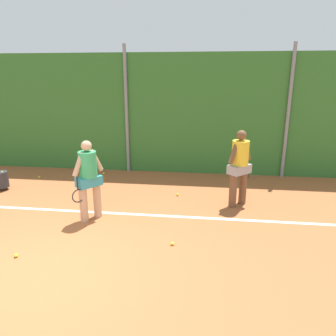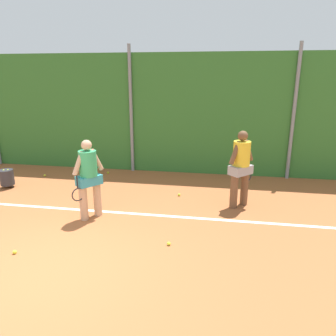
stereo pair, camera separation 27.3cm
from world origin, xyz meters
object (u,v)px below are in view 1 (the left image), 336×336
Objects in this scene: tennis_ball_4 at (16,255)px; tennis_ball_5 at (39,177)px; tennis_ball_1 at (172,244)px; tennis_ball_3 at (104,174)px; player_midcourt at (240,164)px; player_foreground_near at (88,176)px; tennis_ball_2 at (178,195)px; ball_hopper at (1,179)px.

tennis_ball_5 is (-1.80, 4.07, 0.00)m from tennis_ball_4.
tennis_ball_1 is 4.68m from tennis_ball_3.
player_foreground_near is at bearing 155.83° from player_midcourt.
tennis_ball_2 is at bearing -12.43° from tennis_ball_5.
player_foreground_near reaches higher than tennis_ball_4.
player_midcourt reaches higher than tennis_ball_4.
tennis_ball_4 is (0.00, -4.64, 0.00)m from tennis_ball_3.
tennis_ball_3 is (-2.42, 1.50, 0.00)m from tennis_ball_2.
tennis_ball_5 is at bearing 122.48° from player_midcourt.
player_foreground_near is 25.65× the size of tennis_ball_5.
tennis_ball_1 is at bearing 15.59° from tennis_ball_4.
tennis_ball_1 is at bearing -167.17° from player_midcourt.
player_foreground_near is at bearing -44.45° from tennis_ball_5.
tennis_ball_1 is at bearing -25.39° from ball_hopper.
tennis_ball_4 is 1.00× the size of tennis_ball_5.
tennis_ball_1 and tennis_ball_3 have the same top height.
ball_hopper is 1.19m from tennis_ball_5.
ball_hopper is 3.76m from tennis_ball_4.
tennis_ball_5 is (-5.67, 1.32, -0.96)m from player_midcourt.
tennis_ball_2 and tennis_ball_4 have the same top height.
tennis_ball_4 is at bearing -89.99° from tennis_ball_3.
tennis_ball_5 is at bearing 113.82° from tennis_ball_4.
player_foreground_near reaches higher than tennis_ball_5.
ball_hopper reaches higher than tennis_ball_4.
tennis_ball_4 is 4.45m from tennis_ball_5.
tennis_ball_4 is at bearing -127.63° from tennis_ball_2.
player_midcourt is 3.45× the size of ball_hopper.
ball_hopper is 2.80m from tennis_ball_3.
tennis_ball_1 is 5.50m from tennis_ball_5.
player_foreground_near is 3.36m from ball_hopper.
player_midcourt is at bearing -2.31° from ball_hopper.
tennis_ball_4 is at bearing -53.08° from ball_hopper.
tennis_ball_3 is 1.88m from tennis_ball_5.
ball_hopper is (-2.98, 1.41, -0.66)m from player_foreground_near.
tennis_ball_5 is (-4.22, 0.93, 0.00)m from tennis_ball_2.
tennis_ball_4 is (2.25, -3.00, -0.26)m from ball_hopper.
player_midcourt is 1.78m from tennis_ball_2.
tennis_ball_4 and tennis_ball_5 have the same top height.
ball_hopper is at bearing -178.26° from tennis_ball_2.
player_midcourt is 26.86× the size of tennis_ball_2.
tennis_ball_3 is 1.00× the size of tennis_ball_4.
ball_hopper is 7.78× the size of tennis_ball_5.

